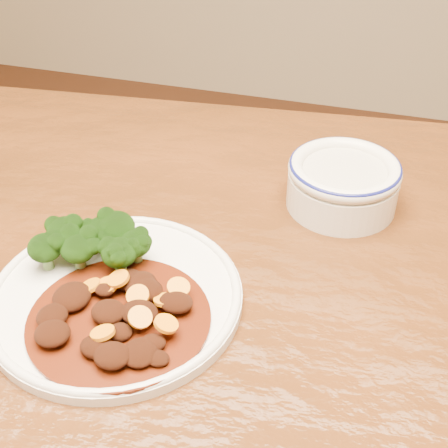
# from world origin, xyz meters

# --- Properties ---
(dining_table) EXTENTS (1.58, 1.05, 0.75)m
(dining_table) POSITION_xyz_m (0.00, 0.00, 0.67)
(dining_table) COLOR #562A0F
(dining_table) RESTS_ON ground
(dinner_plate) EXTENTS (0.24, 0.24, 0.02)m
(dinner_plate) POSITION_xyz_m (-0.09, 0.01, 0.76)
(dinner_plate) COLOR white
(dinner_plate) RESTS_ON dining_table
(broccoli_florets) EXTENTS (0.12, 0.08, 0.04)m
(broccoli_florets) POSITION_xyz_m (-0.13, 0.05, 0.79)
(broccoli_florets) COLOR #608846
(broccoli_florets) RESTS_ON dinner_plate
(mince_stew) EXTENTS (0.17, 0.17, 0.03)m
(mince_stew) POSITION_xyz_m (-0.08, -0.02, 0.77)
(mince_stew) COLOR #4D1508
(mince_stew) RESTS_ON dinner_plate
(dip_bowl) EXTENTS (0.13, 0.13, 0.06)m
(dip_bowl) POSITION_xyz_m (0.09, 0.23, 0.78)
(dip_bowl) COLOR white
(dip_bowl) RESTS_ON dining_table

